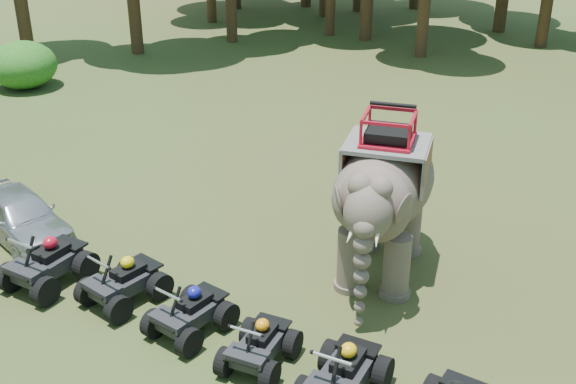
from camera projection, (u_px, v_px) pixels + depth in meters
name	position (u px, v px, depth m)	size (l,w,h in m)	color
ground	(260.00, 291.00, 15.71)	(110.00, 110.00, 0.00)	#47381E
elephant	(384.00, 195.00, 15.70)	(1.99, 4.52, 3.80)	brown
parked_car	(20.00, 215.00, 17.61)	(1.45, 3.60, 1.23)	#B1B4B8
atv_0	(46.00, 257.00, 15.68)	(1.33, 1.83, 1.35)	black
atv_1	(123.00, 276.00, 15.09)	(1.24, 1.70, 1.26)	black
atv_2	(190.00, 306.00, 14.13)	(1.19, 1.63, 1.21)	black
atv_3	(259.00, 340.00, 13.24)	(1.12, 1.54, 1.14)	black
atv_4	(345.00, 368.00, 12.42)	(1.27, 1.73, 1.29)	black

